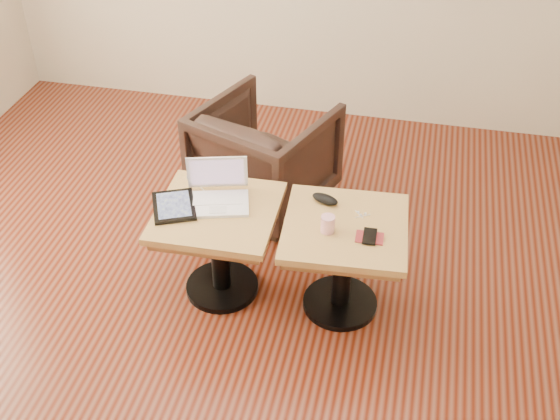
% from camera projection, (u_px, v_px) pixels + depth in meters
% --- Properties ---
extents(room_shell, '(4.52, 4.52, 2.71)m').
position_uv_depth(room_shell, '(211.00, 84.00, 2.83)').
color(room_shell, '#4F1709').
rests_on(room_shell, ground).
extents(side_table_left, '(0.61, 0.61, 0.54)m').
position_uv_depth(side_table_left, '(218.00, 231.00, 3.58)').
color(side_table_left, black).
rests_on(side_table_left, ground).
extents(side_table_right, '(0.64, 0.64, 0.54)m').
position_uv_depth(side_table_right, '(344.00, 246.00, 3.48)').
color(side_table_right, black).
rests_on(side_table_right, ground).
extents(laptop, '(0.36, 0.33, 0.22)m').
position_uv_depth(laptop, '(218.00, 193.00, 3.53)').
color(laptop, white).
rests_on(laptop, side_table_left).
extents(tablet, '(0.29, 0.32, 0.02)m').
position_uv_depth(tablet, '(174.00, 206.00, 3.50)').
color(tablet, black).
rests_on(tablet, side_table_left).
extents(charging_adapter, '(0.04, 0.04, 0.02)m').
position_uv_depth(charging_adapter, '(191.00, 176.00, 3.71)').
color(charging_adapter, white).
rests_on(charging_adapter, side_table_left).
extents(glasses_case, '(0.16, 0.11, 0.04)m').
position_uv_depth(glasses_case, '(325.00, 199.00, 3.53)').
color(glasses_case, black).
rests_on(glasses_case, side_table_right).
extents(striped_cup, '(0.09, 0.09, 0.09)m').
position_uv_depth(striped_cup, '(328.00, 224.00, 3.33)').
color(striped_cup, '#E35D83').
rests_on(striped_cup, side_table_right).
extents(earbuds_tangle, '(0.07, 0.05, 0.01)m').
position_uv_depth(earbuds_tangle, '(361.00, 214.00, 3.45)').
color(earbuds_tangle, white).
rests_on(earbuds_tangle, side_table_right).
extents(phone_on_sleeve, '(0.13, 0.12, 0.02)m').
position_uv_depth(phone_on_sleeve, '(370.00, 237.00, 3.31)').
color(phone_on_sleeve, maroon).
rests_on(phone_on_sleeve, side_table_right).
extents(armchair, '(0.93, 0.94, 0.66)m').
position_uv_depth(armchair, '(265.00, 156.00, 4.27)').
color(armchair, black).
rests_on(armchair, ground).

